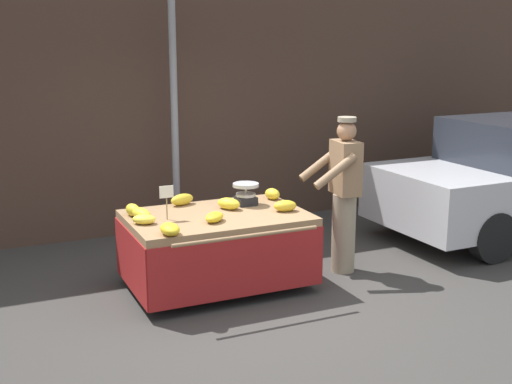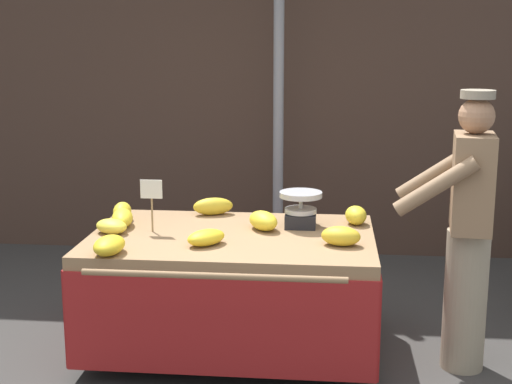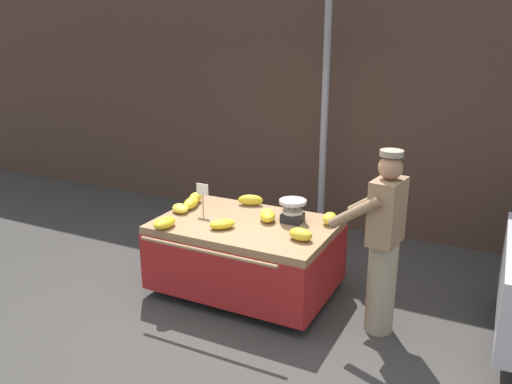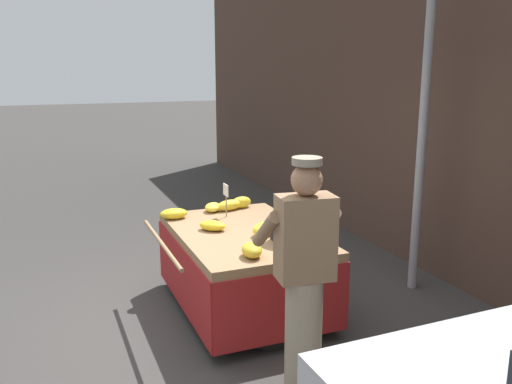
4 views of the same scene
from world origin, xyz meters
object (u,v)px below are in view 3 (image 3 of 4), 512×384
Objects in this scene: vendor_person at (383,243)px; banana_bunch_7 at (222,224)px; banana_bunch_4 at (180,208)px; banana_bunch_8 at (195,198)px; street_pole at (324,122)px; banana_cart at (246,240)px; weighing_scale at (293,211)px; banana_bunch_1 at (251,200)px; banana_bunch_3 at (330,218)px; banana_bunch_2 at (301,234)px; banana_bunch_6 at (267,216)px; price_sign at (202,192)px; banana_bunch_0 at (191,203)px; banana_bunch_5 at (165,223)px.

banana_bunch_7 is at bearing -174.22° from vendor_person.
banana_bunch_4 is 0.33m from banana_bunch_8.
street_pole reaches higher than banana_bunch_7.
banana_cart is 0.58m from weighing_scale.
street_pole is 2.24m from banana_bunch_7.
banana_bunch_1 reaches higher than banana_cart.
banana_bunch_3 is 0.80× the size of banana_bunch_7.
banana_bunch_1 is 0.16× the size of vendor_person.
banana_bunch_2 is 0.59m from banana_bunch_6.
banana_bunch_2 is at bearing -9.22° from price_sign.
street_pole reaches higher than banana_bunch_3.
street_pole is 2.09m from banana_cart.
banana_cart is 0.80m from banana_bunch_0.
price_sign is at bearing 75.74° from banana_bunch_5.
weighing_scale is 1.09× the size of banana_bunch_7.
banana_bunch_2 is 0.53m from banana_bunch_3.
banana_bunch_3 is 0.74× the size of banana_bunch_5.
banana_cart is 0.90m from banana_bunch_3.
banana_bunch_2 is 1.46m from banana_bunch_4.
banana_bunch_3 is (0.99, -0.17, 0.00)m from banana_bunch_1.
banana_bunch_5 is at bearing -149.80° from banana_bunch_3.
banana_bunch_3 is at bearing 13.99° from banana_bunch_4.
price_sign is 1.65× the size of banana_bunch_3.
weighing_scale is at bearing 22.81° from banana_bunch_6.
banana_bunch_5 is at bearing -113.93° from banana_bunch_1.
banana_bunch_5 is 0.58m from banana_bunch_7.
banana_cart is 7.63× the size of banana_bunch_2.
banana_bunch_6 is (-0.50, 0.32, 0.00)m from banana_bunch_2.
banana_bunch_1 is at bearing 44.48° from banana_bunch_4.
weighing_scale is at bearing -164.32° from banana_bunch_3.
weighing_scale is 1.23× the size of banana_bunch_8.
banana_bunch_7 is (-0.28, -2.11, -0.72)m from street_pole.
banana_bunch_8 is 2.26m from vendor_person.
weighing_scale is 0.68m from banana_bunch_1.
vendor_person is (2.20, -0.05, 0.04)m from banana_bunch_4.
banana_bunch_6 is 0.16× the size of vendor_person.
banana_bunch_6 is at bearing -43.71° from banana_bunch_1.
banana_bunch_7 is at bearing -138.07° from weighing_scale.
banana_bunch_4 is (-0.93, -1.90, -0.72)m from street_pole.
vendor_person is at bearing -56.81° from street_pole.
banana_bunch_1 reaches higher than banana_bunch_4.
banana_bunch_3 is at bearing 15.68° from weighing_scale.
banana_bunch_3 is at bearing -9.64° from banana_bunch_1.
street_pole is 13.06× the size of banana_bunch_2.
banana_bunch_5 is 1.05m from banana_bunch_6.
street_pole reaches higher than banana_bunch_6.
weighing_scale is at bearing -2.13° from banana_bunch_8.
banana_bunch_8 is at bearing -159.06° from banana_bunch_1.
vendor_person is at bearing -10.60° from banana_bunch_6.
vendor_person is (1.95, -0.11, -0.16)m from price_sign.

